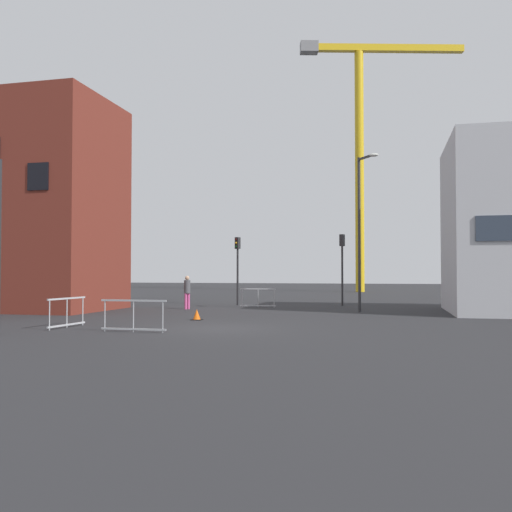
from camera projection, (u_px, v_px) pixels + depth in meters
ground at (217, 328)px, 19.72m from camera, size 160.00×160.00×0.00m
brick_building at (30, 206)px, 29.65m from camera, size 8.81×6.19×11.04m
construction_crane at (362, 129)px, 56.99m from camera, size 16.58×5.15×25.64m
streetlamp_tall at (361, 222)px, 27.73m from camera, size 1.05×1.22×7.77m
traffic_light_median at (342, 258)px, 33.08m from camera, size 0.32×0.39×4.25m
traffic_light_near at (238, 260)px, 33.69m from camera, size 0.32×0.39×4.12m
pedestrian_walking at (187, 290)px, 30.05m from camera, size 0.34×0.34×1.80m
safety_barrier_rear at (67, 312)px, 20.02m from camera, size 0.21×2.14×1.08m
safety_barrier_right_run at (258, 297)px, 31.49m from camera, size 2.01×0.31×1.08m
safety_barrier_mid_span at (133, 315)px, 18.49m from camera, size 2.33×0.07×1.08m
traffic_cone_orange at (197, 315)px, 23.17m from camera, size 0.45×0.45×0.45m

